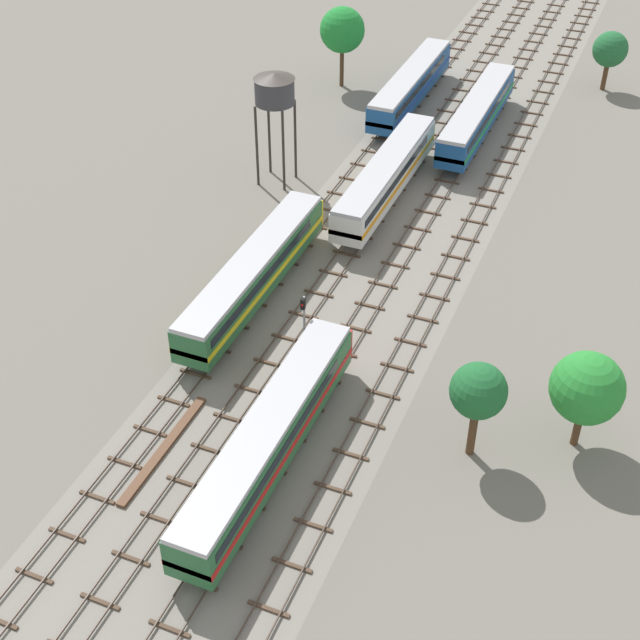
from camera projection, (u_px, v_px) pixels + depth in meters
name	position (u px, v px, depth m)	size (l,w,h in m)	color
ground_plane	(417.00, 190.00, 81.71)	(480.00, 480.00, 0.00)	slate
ballast_bed	(417.00, 190.00, 81.71)	(16.62, 176.00, 0.01)	gray
track_far_left	(357.00, 172.00, 84.28)	(2.40, 126.00, 0.29)	#47382D
track_left	(399.00, 180.00, 83.00)	(2.40, 126.00, 0.29)	#47382D
track_centre_left	(442.00, 188.00, 81.72)	(2.40, 126.00, 0.29)	#47382D
track_centre	(487.00, 197.00, 80.44)	(2.40, 126.00, 0.29)	#47382D
diesel_railcar_centre_left_nearest	(269.00, 437.00, 52.90)	(2.96, 20.50, 3.80)	#286638
diesel_railcar_far_left_near	(254.00, 272.00, 66.61)	(2.96, 20.50, 3.80)	#286638
diesel_railcar_left_mid	(386.00, 175.00, 78.59)	(2.96, 20.50, 3.80)	white
diesel_railcar_centre_left_midfar	(477.00, 114.00, 88.72)	(2.96, 20.50, 3.80)	#194C8C
diesel_railcar_far_left_far	(411.00, 84.00, 94.55)	(2.96, 20.50, 3.80)	#194C8C
water_tower	(274.00, 91.00, 77.74)	(3.70, 3.70, 10.48)	#2D2826
signal_post_nearest	(304.00, 321.00, 60.48)	(0.28, 0.47, 5.47)	gray
lineside_tree_0	(478.00, 392.00, 52.39)	(3.48, 3.48, 6.91)	#4C331E
lineside_tree_1	(610.00, 50.00, 97.10)	(3.83, 3.83, 6.52)	#4C331E
lineside_tree_2	(587.00, 388.00, 53.30)	(4.54, 4.54, 6.94)	#4C331E
lineside_tree_3	(342.00, 30.00, 96.86)	(4.94, 4.94, 8.84)	#4C331E
spare_rail_bundle	(164.00, 449.00, 55.56)	(0.60, 10.00, 0.24)	brown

